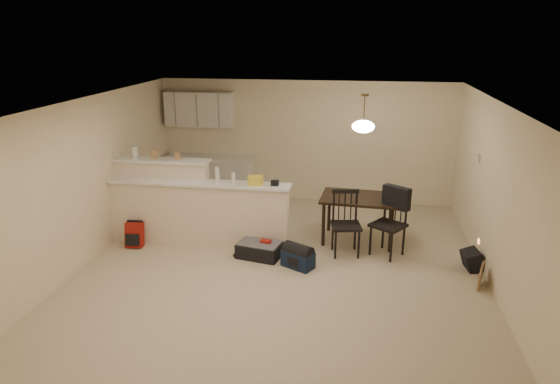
% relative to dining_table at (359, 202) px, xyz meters
% --- Properties ---
extents(room, '(7.00, 7.02, 2.50)m').
position_rel_dining_table_xyz_m(room, '(-1.13, -1.43, 0.55)').
color(room, beige).
rests_on(room, ground).
extents(breakfast_bar, '(3.08, 0.58, 1.39)m').
position_rel_dining_table_xyz_m(breakfast_bar, '(-2.89, -0.45, -0.09)').
color(breakfast_bar, beige).
rests_on(breakfast_bar, ground).
extents(upper_cabinets, '(1.40, 0.34, 0.70)m').
position_rel_dining_table_xyz_m(upper_cabinets, '(-3.33, 1.89, 1.20)').
color(upper_cabinets, white).
rests_on(upper_cabinets, room).
extents(kitchen_counter, '(1.80, 0.60, 0.90)m').
position_rel_dining_table_xyz_m(kitchen_counter, '(-3.13, 1.76, -0.25)').
color(kitchen_counter, white).
rests_on(kitchen_counter, ground).
extents(thermostat, '(0.02, 0.12, 0.12)m').
position_rel_dining_table_xyz_m(thermostat, '(1.85, 0.12, 0.80)').
color(thermostat, beige).
rests_on(thermostat, room).
extents(jar, '(0.10, 0.10, 0.20)m').
position_rel_dining_table_xyz_m(jar, '(-3.78, -0.31, 0.79)').
color(jar, silver).
rests_on(jar, breakfast_bar).
extents(cereal_box, '(0.10, 0.07, 0.16)m').
position_rel_dining_table_xyz_m(cereal_box, '(-3.43, -0.31, 0.77)').
color(cereal_box, tan).
rests_on(cereal_box, breakfast_bar).
extents(small_box, '(0.08, 0.06, 0.12)m').
position_rel_dining_table_xyz_m(small_box, '(-3.03, -0.31, 0.75)').
color(small_box, tan).
rests_on(small_box, breakfast_bar).
extents(bottle_a, '(0.07, 0.07, 0.26)m').
position_rel_dining_table_xyz_m(bottle_a, '(-2.29, -0.53, 0.52)').
color(bottle_a, silver).
rests_on(bottle_a, breakfast_bar).
extents(bottle_b, '(0.06, 0.06, 0.18)m').
position_rel_dining_table_xyz_m(bottle_b, '(-2.02, -0.53, 0.48)').
color(bottle_b, silver).
rests_on(bottle_b, breakfast_bar).
extents(bag_lump, '(0.22, 0.18, 0.14)m').
position_rel_dining_table_xyz_m(bag_lump, '(-1.66, -0.53, 0.46)').
color(bag_lump, tan).
rests_on(bag_lump, breakfast_bar).
extents(pouch, '(0.12, 0.10, 0.08)m').
position_rel_dining_table_xyz_m(pouch, '(-1.35, -0.53, 0.43)').
color(pouch, tan).
rests_on(pouch, breakfast_bar).
extents(dining_table, '(1.33, 0.94, 0.79)m').
position_rel_dining_table_xyz_m(dining_table, '(0.00, 0.00, 0.00)').
color(dining_table, black).
rests_on(dining_table, ground).
extents(pendant_lamp, '(0.36, 0.36, 0.62)m').
position_rel_dining_table_xyz_m(pendant_lamp, '(0.00, 0.00, 1.29)').
color(pendant_lamp, brown).
rests_on(pendant_lamp, room).
extents(dining_chair_near, '(0.53, 0.51, 1.04)m').
position_rel_dining_table_xyz_m(dining_chair_near, '(-0.19, -0.58, -0.18)').
color(dining_chair_near, black).
rests_on(dining_chair_near, ground).
extents(dining_chair_far, '(0.65, 0.64, 1.09)m').
position_rel_dining_table_xyz_m(dining_chair_far, '(0.46, -0.51, -0.15)').
color(dining_chair_far, black).
rests_on(dining_chair_far, ground).
extents(suitcase, '(0.74, 0.56, 0.23)m').
position_rel_dining_table_xyz_m(suitcase, '(-1.54, -0.90, -0.58)').
color(suitcase, black).
rests_on(suitcase, ground).
extents(red_backpack, '(0.29, 0.19, 0.42)m').
position_rel_dining_table_xyz_m(red_backpack, '(-3.67, -0.82, -0.49)').
color(red_backpack, '#A81A13').
rests_on(red_backpack, ground).
extents(navy_duffel, '(0.54, 0.46, 0.26)m').
position_rel_dining_table_xyz_m(navy_duffel, '(-0.89, -1.16, -0.57)').
color(navy_duffel, '#121F38').
rests_on(navy_duffel, ground).
extents(black_daypack, '(0.28, 0.36, 0.29)m').
position_rel_dining_table_xyz_m(black_daypack, '(1.72, -0.82, -0.55)').
color(black_daypack, black).
rests_on(black_daypack, ground).
extents(cardboard_sheet, '(0.15, 0.37, 0.29)m').
position_rel_dining_table_xyz_m(cardboard_sheet, '(1.72, -1.38, -0.55)').
color(cardboard_sheet, tan).
rests_on(cardboard_sheet, ground).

